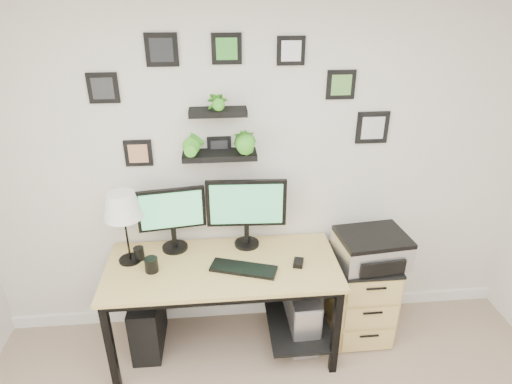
{
  "coord_description": "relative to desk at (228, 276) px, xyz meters",
  "views": [
    {
      "loc": [
        -0.31,
        -0.82,
        2.48
      ],
      "look_at": [
        -0.06,
        1.83,
        1.2
      ],
      "focal_mm": 30.0,
      "sensor_mm": 36.0,
      "label": 1
    }
  ],
  "objects": [
    {
      "name": "room",
      "position": [
        0.27,
        0.32,
        -0.58
      ],
      "size": [
        4.0,
        4.0,
        4.0
      ],
      "color": "tan",
      "rests_on": "ground"
    },
    {
      "name": "desk",
      "position": [
        0.0,
        0.0,
        0.0
      ],
      "size": [
        1.6,
        0.7,
        0.75
      ],
      "color": "#D5B665",
      "rests_on": "ground"
    },
    {
      "name": "monitor_left",
      "position": [
        -0.38,
        0.2,
        0.41
      ],
      "size": [
        0.47,
        0.21,
        0.48
      ],
      "color": "black",
      "rests_on": "desk"
    },
    {
      "name": "monitor_right",
      "position": [
        0.15,
        0.2,
        0.44
      ],
      "size": [
        0.57,
        0.19,
        0.53
      ],
      "color": "black",
      "rests_on": "desk"
    },
    {
      "name": "keyboard",
      "position": [
        0.1,
        -0.11,
        0.13
      ],
      "size": [
        0.47,
        0.28,
        0.02
      ],
      "primitive_type": "cube",
      "rotation": [
        0.0,
        0.0,
        -0.32
      ],
      "color": "black",
      "rests_on": "desk"
    },
    {
      "name": "mouse",
      "position": [
        0.48,
        -0.08,
        0.14
      ],
      "size": [
        0.09,
        0.11,
        0.03
      ],
      "primitive_type": "cube",
      "rotation": [
        0.0,
        0.0,
        -0.29
      ],
      "color": "black",
      "rests_on": "desk"
    },
    {
      "name": "table_lamp",
      "position": [
        -0.68,
        0.08,
        0.54
      ],
      "size": [
        0.26,
        0.26,
        0.52
      ],
      "color": "black",
      "rests_on": "desk"
    },
    {
      "name": "mug",
      "position": [
        -0.51,
        -0.06,
        0.17
      ],
      "size": [
        0.09,
        0.09,
        0.1
      ],
      "primitive_type": "cylinder",
      "color": "black",
      "rests_on": "desk"
    },
    {
      "name": "pen_cup",
      "position": [
        -0.62,
        0.09,
        0.17
      ],
      "size": [
        0.07,
        0.07,
        0.09
      ],
      "primitive_type": "cylinder",
      "color": "black",
      "rests_on": "desk"
    },
    {
      "name": "pc_tower_black",
      "position": [
        -0.61,
        0.04,
        -0.4
      ],
      "size": [
        0.21,
        0.46,
        0.46
      ],
      "primitive_type": "cube",
      "rotation": [
        0.0,
        0.0,
        -0.01
      ],
      "color": "black",
      "rests_on": "ground"
    },
    {
      "name": "pc_tower_grey",
      "position": [
        0.54,
        -0.0,
        -0.4
      ],
      "size": [
        0.22,
        0.47,
        0.46
      ],
      "color": "gray",
      "rests_on": "ground"
    },
    {
      "name": "file_cabinet",
      "position": [
        1.01,
        0.06,
        -0.29
      ],
      "size": [
        0.43,
        0.53,
        0.67
      ],
      "color": "#D5B665",
      "rests_on": "ground"
    },
    {
      "name": "printer",
      "position": [
        1.04,
        0.02,
        0.15
      ],
      "size": [
        0.52,
        0.43,
        0.22
      ],
      "color": "silver",
      "rests_on": "file_cabinet"
    },
    {
      "name": "wall_decor",
      "position": [
        0.02,
        0.26,
        1.06
      ],
      "size": [
        2.0,
        0.18,
        0.87
      ],
      "color": "black",
      "rests_on": "ground"
    }
  ]
}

